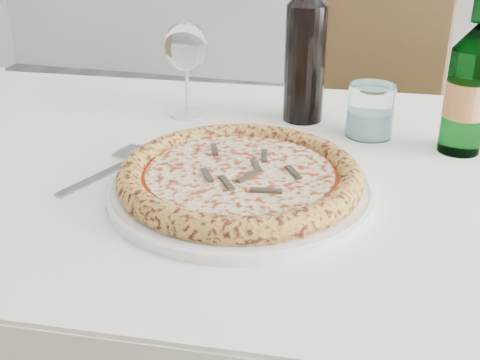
{
  "coord_description": "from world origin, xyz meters",
  "views": [
    {
      "loc": [
        0.18,
        -0.75,
        1.13
      ],
      "look_at": [
        -0.0,
        -0.04,
        0.78
      ],
      "focal_mm": 45.0,
      "sensor_mm": 36.0,
      "label": 1
    }
  ],
  "objects_px": {
    "wine_glass": "(186,49)",
    "chair_far": "(347,136)",
    "wine_bottle": "(305,52)",
    "plate": "(240,187)",
    "tumbler": "(370,114)",
    "dining_table": "(256,218)",
    "pizza": "(240,176)",
    "beer_bottle": "(468,89)"
  },
  "relations": [
    {
      "from": "wine_glass",
      "to": "tumbler",
      "type": "xyz_separation_m",
      "value": [
        0.33,
        -0.02,
        -0.08
      ]
    },
    {
      "from": "chair_far",
      "to": "wine_glass",
      "type": "bearing_deg",
      "value": -114.83
    },
    {
      "from": "pizza",
      "to": "plate",
      "type": "bearing_deg",
      "value": 18.31
    },
    {
      "from": "chair_far",
      "to": "wine_glass",
      "type": "relative_size",
      "value": 5.45
    },
    {
      "from": "plate",
      "to": "chair_far",
      "type": "bearing_deg",
      "value": 84.55
    },
    {
      "from": "chair_far",
      "to": "tumbler",
      "type": "height_order",
      "value": "chair_far"
    },
    {
      "from": "wine_bottle",
      "to": "tumbler",
      "type": "bearing_deg",
      "value": -22.47
    },
    {
      "from": "dining_table",
      "to": "plate",
      "type": "height_order",
      "value": "plate"
    },
    {
      "from": "chair_far",
      "to": "wine_bottle",
      "type": "bearing_deg",
      "value": -95.19
    },
    {
      "from": "beer_bottle",
      "to": "plate",
      "type": "bearing_deg",
      "value": -141.7
    },
    {
      "from": "wine_bottle",
      "to": "chair_far",
      "type": "bearing_deg",
      "value": 84.81
    },
    {
      "from": "dining_table",
      "to": "beer_bottle",
      "type": "distance_m",
      "value": 0.38
    },
    {
      "from": "plate",
      "to": "beer_bottle",
      "type": "relative_size",
      "value": 1.44
    },
    {
      "from": "dining_table",
      "to": "wine_glass",
      "type": "xyz_separation_m",
      "value": [
        -0.17,
        0.18,
        0.22
      ]
    },
    {
      "from": "tumbler",
      "to": "dining_table",
      "type": "bearing_deg",
      "value": -132.81
    },
    {
      "from": "plate",
      "to": "beer_bottle",
      "type": "height_order",
      "value": "beer_bottle"
    },
    {
      "from": "pizza",
      "to": "wine_bottle",
      "type": "distance_m",
      "value": 0.33
    },
    {
      "from": "plate",
      "to": "tumbler",
      "type": "relative_size",
      "value": 4.15
    },
    {
      "from": "dining_table",
      "to": "wine_glass",
      "type": "relative_size",
      "value": 8.38
    },
    {
      "from": "dining_table",
      "to": "chair_far",
      "type": "bearing_deg",
      "value": 83.81
    },
    {
      "from": "wine_bottle",
      "to": "pizza",
      "type": "bearing_deg",
      "value": -95.87
    },
    {
      "from": "plate",
      "to": "beer_bottle",
      "type": "distance_m",
      "value": 0.39
    },
    {
      "from": "dining_table",
      "to": "pizza",
      "type": "distance_m",
      "value": 0.16
    },
    {
      "from": "dining_table",
      "to": "plate",
      "type": "distance_m",
      "value": 0.14
    },
    {
      "from": "pizza",
      "to": "beer_bottle",
      "type": "relative_size",
      "value": 1.31
    },
    {
      "from": "chair_far",
      "to": "plate",
      "type": "distance_m",
      "value": 0.86
    },
    {
      "from": "beer_bottle",
      "to": "wine_glass",
      "type": "bearing_deg",
      "value": 174.12
    },
    {
      "from": "pizza",
      "to": "wine_bottle",
      "type": "bearing_deg",
      "value": 84.13
    },
    {
      "from": "plate",
      "to": "dining_table",
      "type": "bearing_deg",
      "value": 90.0
    },
    {
      "from": "wine_glass",
      "to": "wine_bottle",
      "type": "xyz_separation_m",
      "value": [
        0.21,
        0.03,
        0.0
      ]
    },
    {
      "from": "plate",
      "to": "beer_bottle",
      "type": "xyz_separation_m",
      "value": [
        0.3,
        0.23,
        0.09
      ]
    },
    {
      "from": "chair_far",
      "to": "pizza",
      "type": "distance_m",
      "value": 0.87
    },
    {
      "from": "chair_far",
      "to": "wine_glass",
      "type": "height_order",
      "value": "chair_far"
    },
    {
      "from": "plate",
      "to": "wine_bottle",
      "type": "distance_m",
      "value": 0.34
    },
    {
      "from": "wine_bottle",
      "to": "plate",
      "type": "bearing_deg",
      "value": -95.87
    },
    {
      "from": "tumbler",
      "to": "wine_glass",
      "type": "bearing_deg",
      "value": 177.17
    },
    {
      "from": "dining_table",
      "to": "wine_glass",
      "type": "distance_m",
      "value": 0.33
    },
    {
      "from": "chair_far",
      "to": "plate",
      "type": "xyz_separation_m",
      "value": [
        -0.08,
        -0.83,
        0.23
      ]
    },
    {
      "from": "chair_far",
      "to": "pizza",
      "type": "height_order",
      "value": "chair_far"
    },
    {
      "from": "wine_glass",
      "to": "chair_far",
      "type": "bearing_deg",
      "value": 65.17
    },
    {
      "from": "wine_glass",
      "to": "dining_table",
      "type": "bearing_deg",
      "value": -46.27
    },
    {
      "from": "tumbler",
      "to": "wine_bottle",
      "type": "xyz_separation_m",
      "value": [
        -0.12,
        0.05,
        0.09
      ]
    }
  ]
}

